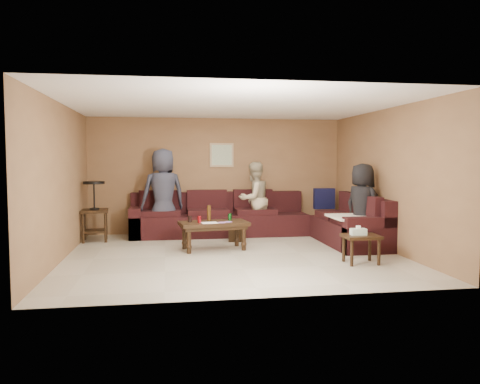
{
  "coord_description": "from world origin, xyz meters",
  "views": [
    {
      "loc": [
        -1.1,
        -7.71,
        1.61
      ],
      "look_at": [
        0.25,
        0.85,
        1.0
      ],
      "focal_mm": 35.0,
      "sensor_mm": 36.0,
      "label": 1
    }
  ],
  "objects_px": {
    "end_table_left": "(94,210)",
    "person_right": "(362,206)",
    "sectional_sofa": "(262,223)",
    "waste_bin": "(236,233)",
    "person_middle": "(254,199)",
    "side_table_right": "(361,239)",
    "coffee_table": "(214,226)",
    "person_left": "(163,193)"
  },
  "relations": [
    {
      "from": "end_table_left",
      "to": "person_right",
      "type": "relative_size",
      "value": 0.77
    },
    {
      "from": "sectional_sofa",
      "to": "waste_bin",
      "type": "bearing_deg",
      "value": -159.53
    },
    {
      "from": "waste_bin",
      "to": "person_middle",
      "type": "xyz_separation_m",
      "value": [
        0.48,
        0.58,
        0.62
      ]
    },
    {
      "from": "side_table_right",
      "to": "waste_bin",
      "type": "relative_size",
      "value": 1.86
    },
    {
      "from": "waste_bin",
      "to": "person_right",
      "type": "relative_size",
      "value": 0.21
    },
    {
      "from": "end_table_left",
      "to": "person_middle",
      "type": "bearing_deg",
      "value": 2.85
    },
    {
      "from": "sectional_sofa",
      "to": "person_right",
      "type": "relative_size",
      "value": 3.03
    },
    {
      "from": "sectional_sofa",
      "to": "coffee_table",
      "type": "height_order",
      "value": "sectional_sofa"
    },
    {
      "from": "end_table_left",
      "to": "person_right",
      "type": "bearing_deg",
      "value": -16.41
    },
    {
      "from": "sectional_sofa",
      "to": "person_right",
      "type": "bearing_deg",
      "value": -37.88
    },
    {
      "from": "sectional_sofa",
      "to": "side_table_right",
      "type": "xyz_separation_m",
      "value": [
        1.03,
        -2.48,
        0.06
      ]
    },
    {
      "from": "waste_bin",
      "to": "person_left",
      "type": "bearing_deg",
      "value": 157.15
    },
    {
      "from": "end_table_left",
      "to": "person_right",
      "type": "distance_m",
      "value": 5.12
    },
    {
      "from": "person_left",
      "to": "end_table_left",
      "type": "bearing_deg",
      "value": -9.5
    },
    {
      "from": "sectional_sofa",
      "to": "end_table_left",
      "type": "relative_size",
      "value": 3.95
    },
    {
      "from": "side_table_right",
      "to": "person_right",
      "type": "distance_m",
      "value": 1.41
    },
    {
      "from": "side_table_right",
      "to": "waste_bin",
      "type": "xyz_separation_m",
      "value": [
        -1.61,
        2.26,
        -0.23
      ]
    },
    {
      "from": "end_table_left",
      "to": "sectional_sofa",
      "type": "bearing_deg",
      "value": -3.58
    },
    {
      "from": "side_table_right",
      "to": "person_middle",
      "type": "distance_m",
      "value": 3.09
    },
    {
      "from": "coffee_table",
      "to": "person_right",
      "type": "height_order",
      "value": "person_right"
    },
    {
      "from": "sectional_sofa",
      "to": "person_middle",
      "type": "xyz_separation_m",
      "value": [
        -0.1,
        0.37,
        0.45
      ]
    },
    {
      "from": "end_table_left",
      "to": "side_table_right",
      "type": "height_order",
      "value": "end_table_left"
    },
    {
      "from": "sectional_sofa",
      "to": "waste_bin",
      "type": "xyz_separation_m",
      "value": [
        -0.58,
        -0.22,
        -0.17
      ]
    },
    {
      "from": "side_table_right",
      "to": "sectional_sofa",
      "type": "bearing_deg",
      "value": 112.65
    },
    {
      "from": "end_table_left",
      "to": "waste_bin",
      "type": "distance_m",
      "value": 2.8
    },
    {
      "from": "side_table_right",
      "to": "person_left",
      "type": "xyz_separation_m",
      "value": [
        -3.02,
        2.85,
        0.53
      ]
    },
    {
      "from": "sectional_sofa",
      "to": "person_middle",
      "type": "height_order",
      "value": "person_middle"
    },
    {
      "from": "end_table_left",
      "to": "person_middle",
      "type": "xyz_separation_m",
      "value": [
        3.21,
        0.16,
        0.16
      ]
    },
    {
      "from": "person_right",
      "to": "coffee_table",
      "type": "bearing_deg",
      "value": 61.29
    },
    {
      "from": "person_middle",
      "to": "person_right",
      "type": "xyz_separation_m",
      "value": [
        1.69,
        -1.6,
        -0.01
      ]
    },
    {
      "from": "side_table_right",
      "to": "person_left",
      "type": "height_order",
      "value": "person_left"
    },
    {
      "from": "sectional_sofa",
      "to": "coffee_table",
      "type": "bearing_deg",
      "value": -137.05
    },
    {
      "from": "coffee_table",
      "to": "end_table_left",
      "type": "distance_m",
      "value": 2.54
    },
    {
      "from": "coffee_table",
      "to": "person_middle",
      "type": "bearing_deg",
      "value": 54.38
    },
    {
      "from": "person_middle",
      "to": "waste_bin",
      "type": "bearing_deg",
      "value": 21.19
    },
    {
      "from": "waste_bin",
      "to": "end_table_left",
      "type": "bearing_deg",
      "value": 171.18
    },
    {
      "from": "end_table_left",
      "to": "person_middle",
      "type": "relative_size",
      "value": 0.76
    },
    {
      "from": "coffee_table",
      "to": "end_table_left",
      "type": "relative_size",
      "value": 1.08
    },
    {
      "from": "person_left",
      "to": "side_table_right",
      "type": "bearing_deg",
      "value": 119.95
    },
    {
      "from": "person_right",
      "to": "end_table_left",
      "type": "bearing_deg",
      "value": 49.52
    },
    {
      "from": "coffee_table",
      "to": "person_left",
      "type": "xyz_separation_m",
      "value": [
        -0.89,
        1.39,
        0.49
      ]
    },
    {
      "from": "sectional_sofa",
      "to": "side_table_right",
      "type": "distance_m",
      "value": 2.69
    }
  ]
}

